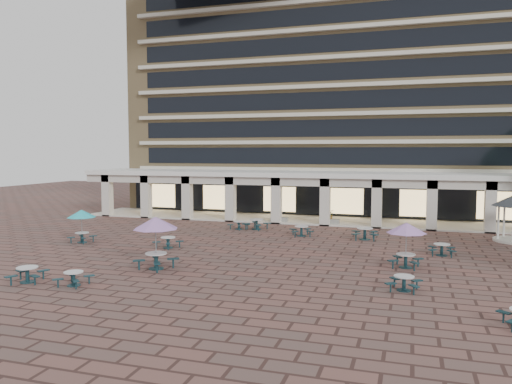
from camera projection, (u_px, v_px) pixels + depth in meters
The scene contains 17 objects.
ground at pixel (257, 252), 30.77m from camera, with size 120.00×120.00×0.00m, color brown.
apartment_building at pixel (327, 92), 53.95m from camera, with size 40.00×15.50×25.20m.
retail_arcade at pixel (306, 187), 44.59m from camera, with size 42.00×6.60×4.40m.
picnic_table_0 at pixel (27, 273), 23.71m from camera, with size 2.00×2.00×0.74m.
picnic_table_1 at pixel (74, 277), 23.12m from camera, with size 1.49×1.49×0.66m.
picnic_table_2 at pixel (404, 282), 22.29m from camera, with size 1.66×1.66×0.68m.
picnic_table_4 at pixel (81, 215), 33.94m from camera, with size 1.94×1.94×2.24m.
picnic_table_5 at pixel (168, 241), 32.16m from camera, with size 1.88×1.88×0.71m.
picnic_table_6 at pixel (156, 225), 26.27m from camera, with size 2.40×2.40×2.77m.
picnic_table_7 at pixel (442, 249), 29.79m from camera, with size 1.62×1.62×0.71m.
picnic_table_8 at pixel (239, 224), 39.83m from camera, with size 1.78×1.78×0.65m.
picnic_table_9 at pixel (257, 223), 39.75m from camera, with size 2.20×2.20×0.83m.
picnic_table_10 at pixel (301, 230), 36.66m from camera, with size 2.01×2.01×0.75m.
picnic_table_11 at pixel (406, 230), 26.55m from camera, with size 2.10×2.10×2.43m.
picnic_table_13 at pixel (365, 233), 35.18m from camera, with size 2.01×2.01×0.84m.
planter_left at pixel (279, 216), 43.57m from camera, with size 1.50×0.80×1.33m.
planter_right at pixel (330, 219), 42.25m from camera, with size 1.50×0.65×1.30m.
Camera 1 is at (9.03, -28.99, 6.23)m, focal length 35.00 mm.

